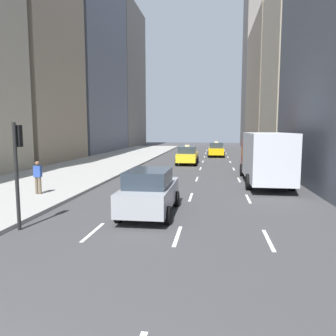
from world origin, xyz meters
TOP-DOWN VIEW (x-y plane):
  - sidewalk_left at (-7.00, 27.00)m, footprint 8.00×66.00m
  - lane_markings at (2.60, 23.00)m, footprint 5.72×56.00m
  - building_row_left at (-14.00, 35.34)m, footprint 6.00×69.74m
  - building_row_right at (12.00, 34.08)m, footprint 6.00×67.01m
  - taxi_lead at (4.00, 38.41)m, footprint 2.02×4.40m
  - taxi_second at (1.20, 29.25)m, footprint 2.02×4.40m
  - sedan_black_near at (1.20, 10.56)m, footprint 2.02×4.50m
  - box_truck at (6.80, 18.59)m, footprint 2.58×8.40m
  - pedestrian_far_walking at (-4.95, 13.03)m, footprint 0.36×0.22m
  - traffic_light_pole at (-2.75, 7.99)m, footprint 0.24×0.42m

SIDE VIEW (x-z plane):
  - lane_markings at x=2.60m, z-range 0.00..0.01m
  - sidewalk_left at x=-7.00m, z-range 0.00..0.15m
  - taxi_lead at x=4.00m, z-range -0.05..1.82m
  - taxi_second at x=1.20m, z-range -0.05..1.82m
  - sedan_black_near at x=1.20m, z-range 0.01..1.82m
  - pedestrian_far_walking at x=-4.95m, z-range 0.24..1.89m
  - box_truck at x=6.80m, z-range 0.14..3.29m
  - traffic_light_pole at x=-2.75m, z-range 0.61..4.21m
  - building_row_right at x=12.00m, z-range -3.31..25.63m
  - building_row_left at x=-14.00m, z-range -0.63..25.97m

